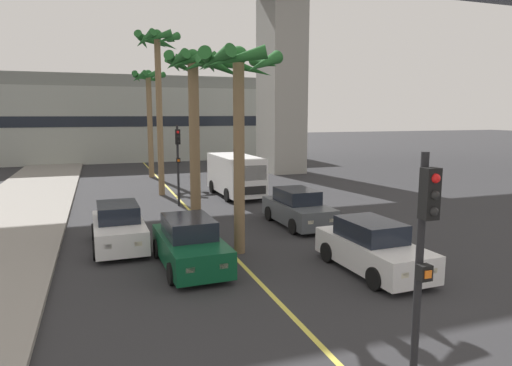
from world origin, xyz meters
The scene contains 13 objects.
lane_stripe_center centered at (0.00, 24.00, 0.00)m, with size 0.14×56.00×0.01m, color #DBCC4C.
pier_building_backdrop centered at (0.00, 51.81, 4.21)m, with size 30.89×8.04×8.54m.
car_queue_front centered at (3.83, 19.51, 0.72)m, with size 1.92×4.15×1.56m.
car_queue_second centered at (3.56, 13.48, 0.72)m, with size 1.94×4.15×1.56m.
car_queue_third centered at (-3.60, 18.68, 0.72)m, with size 1.90×4.13×1.56m.
car_queue_fourth centered at (-1.60, 15.69, 0.72)m, with size 1.94×4.16×1.56m.
delivery_van centered at (3.31, 27.13, 1.29)m, with size 2.26×5.30×2.36m.
traffic_light_median_near centered at (0.36, 7.45, 2.71)m, with size 0.24×0.37×4.20m.
traffic_light_median_far centered at (-0.31, 25.27, 2.71)m, with size 0.24×0.37×4.20m.
palm_tree_near_median centered at (-0.42, 36.93, 6.22)m, with size 2.62×2.64×7.96m.
palm_tree_mid_median centered at (-0.70, 28.91, 7.54)m, with size 2.68×2.72×9.45m.
palm_tree_far_median centered at (0.26, 16.61, 5.61)m, with size 2.93×3.01×6.92m.
palm_tree_farthest_median centered at (-0.16, 21.60, 5.80)m, with size 2.61×2.55×7.45m.
Camera 1 is at (-4.15, 2.10, 4.74)m, focal length 31.81 mm.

